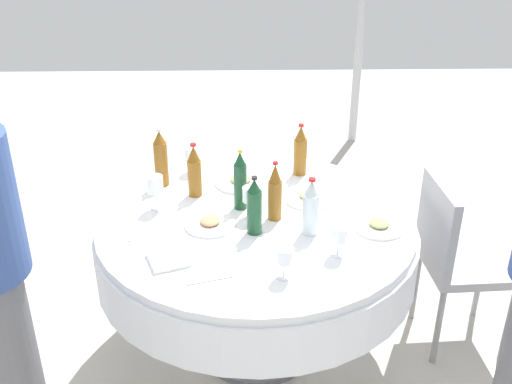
# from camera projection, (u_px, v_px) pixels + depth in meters

# --- Properties ---
(ground_plane) EXTENTS (10.00, 10.00, 0.00)m
(ground_plane) POSITION_uv_depth(u_px,v_px,m) (256.00, 346.00, 3.03)
(ground_plane) COLOR #B7B2A8
(dining_table) EXTENTS (1.44, 1.44, 0.74)m
(dining_table) POSITION_uv_depth(u_px,v_px,m) (256.00, 246.00, 2.76)
(dining_table) COLOR white
(dining_table) RESTS_ON ground_plane
(bottle_amber_front) EXTENTS (0.07, 0.07, 0.29)m
(bottle_amber_front) POSITION_uv_depth(u_px,v_px,m) (161.00, 159.00, 2.93)
(bottle_amber_front) COLOR #8C5619
(bottle_amber_front) RESTS_ON dining_table
(bottle_dark_green_far) EXTENTS (0.06, 0.06, 0.29)m
(bottle_dark_green_far) POSITION_uv_depth(u_px,v_px,m) (240.00, 181.00, 2.72)
(bottle_dark_green_far) COLOR #194728
(bottle_dark_green_far) RESTS_ON dining_table
(bottle_clear_north) EXTENTS (0.07, 0.07, 0.26)m
(bottle_clear_north) POSITION_uv_depth(u_px,v_px,m) (311.00, 208.00, 2.53)
(bottle_clear_north) COLOR silver
(bottle_clear_north) RESTS_ON dining_table
(bottle_amber_mid) EXTENTS (0.07, 0.07, 0.27)m
(bottle_amber_mid) POSITION_uv_depth(u_px,v_px,m) (300.00, 151.00, 3.04)
(bottle_amber_mid) COLOR #8C5619
(bottle_amber_mid) RESTS_ON dining_table
(bottle_amber_right) EXTENTS (0.06, 0.06, 0.28)m
(bottle_amber_right) POSITION_uv_depth(u_px,v_px,m) (275.00, 193.00, 2.63)
(bottle_amber_right) COLOR #8C5619
(bottle_amber_right) RESTS_ON dining_table
(bottle_dark_green_inner) EXTENTS (0.06, 0.06, 0.26)m
(bottle_dark_green_inner) POSITION_uv_depth(u_px,v_px,m) (254.00, 207.00, 2.53)
(bottle_dark_green_inner) COLOR #194728
(bottle_dark_green_inner) RESTS_ON dining_table
(bottle_amber_south) EXTENTS (0.07, 0.07, 0.26)m
(bottle_amber_south) POSITION_uv_depth(u_px,v_px,m) (194.00, 172.00, 2.83)
(bottle_amber_south) COLOR #8C5619
(bottle_amber_south) RESTS_ON dining_table
(wine_glass_mid) EXTENTS (0.08, 0.08, 0.15)m
(wine_glass_mid) POSITION_uv_depth(u_px,v_px,m) (251.00, 196.00, 2.66)
(wine_glass_mid) COLOR white
(wine_glass_mid) RESTS_ON dining_table
(wine_glass_right) EXTENTS (0.06, 0.06, 0.13)m
(wine_glass_right) POSITION_uv_depth(u_px,v_px,m) (284.00, 257.00, 2.25)
(wine_glass_right) COLOR white
(wine_glass_right) RESTS_ON dining_table
(wine_glass_inner) EXTENTS (0.08, 0.08, 0.13)m
(wine_glass_inner) POSITION_uv_depth(u_px,v_px,m) (192.00, 154.00, 3.08)
(wine_glass_inner) COLOR white
(wine_glass_inner) RESTS_ON dining_table
(wine_glass_south) EXTENTS (0.07, 0.07, 0.16)m
(wine_glass_south) POSITION_uv_depth(u_px,v_px,m) (155.00, 185.00, 2.72)
(wine_glass_south) COLOR white
(wine_glass_south) RESTS_ON dining_table
(wine_glass_near) EXTENTS (0.07, 0.07, 0.13)m
(wine_glass_near) POSITION_uv_depth(u_px,v_px,m) (339.00, 235.00, 2.38)
(wine_glass_near) COLOR white
(wine_glass_near) RESTS_ON dining_table
(plate_near) EXTENTS (0.21, 0.21, 0.04)m
(plate_near) POSITION_uv_depth(u_px,v_px,m) (379.00, 226.00, 2.61)
(plate_near) COLOR white
(plate_near) RESTS_ON dining_table
(plate_west) EXTENTS (0.22, 0.22, 0.04)m
(plate_west) POSITION_uv_depth(u_px,v_px,m) (210.00, 223.00, 2.62)
(plate_west) COLOR white
(plate_west) RESTS_ON dining_table
(plate_east) EXTENTS (0.23, 0.23, 0.04)m
(plate_east) POSITION_uv_depth(u_px,v_px,m) (309.00, 198.00, 2.84)
(plate_east) COLOR white
(plate_east) RESTS_ON dining_table
(plate_outer) EXTENTS (0.25, 0.25, 0.04)m
(plate_outer) POSITION_uv_depth(u_px,v_px,m) (241.00, 182.00, 2.99)
(plate_outer) COLOR white
(plate_outer) RESTS_ON dining_table
(knife_far) EXTENTS (0.07, 0.18, 0.00)m
(knife_far) POSITION_uv_depth(u_px,v_px,m) (210.00, 280.00, 2.27)
(knife_far) COLOR silver
(knife_far) RESTS_ON dining_table
(knife_north) EXTENTS (0.18, 0.06, 0.00)m
(knife_north) POSITION_uv_depth(u_px,v_px,m) (127.00, 231.00, 2.59)
(knife_north) COLOR silver
(knife_north) RESTS_ON dining_table
(folded_napkin) EXTENTS (0.19, 0.19, 0.02)m
(folded_napkin) POSITION_uv_depth(u_px,v_px,m) (168.00, 259.00, 2.38)
(folded_napkin) COLOR white
(folded_napkin) RESTS_ON dining_table
(chair_inner) EXTENTS (0.42, 0.42, 0.87)m
(chair_inner) POSITION_uv_depth(u_px,v_px,m) (454.00, 251.00, 2.86)
(chair_inner) COLOR #99999E
(chair_inner) RESTS_ON ground_plane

